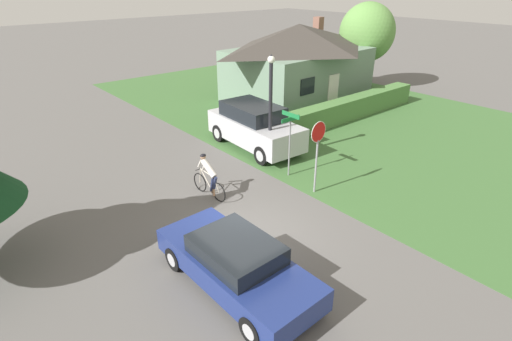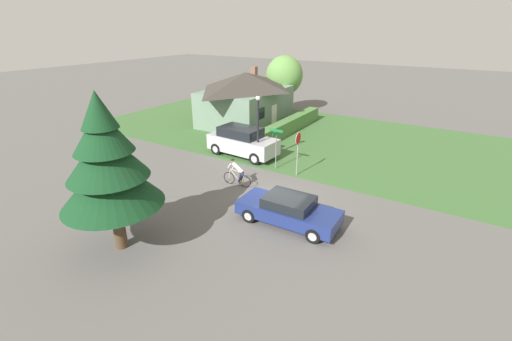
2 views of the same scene
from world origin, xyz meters
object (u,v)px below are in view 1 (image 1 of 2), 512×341
Objects in this scene: sedan_left_lane at (236,264)px; deciduous_tree_right at (367,33)px; cyclist at (209,177)px; parked_suv_right at (255,126)px; street_lamp at (271,102)px; cottage_house at (298,61)px; street_name_sign at (290,133)px; stop_sign at (318,143)px.

sedan_left_lane is 0.82× the size of deciduous_tree_right.
cyclist is 18.24m from deciduous_tree_right.
deciduous_tree_right is (12.81, 3.57, 2.71)m from parked_suv_right.
sedan_left_lane is 1.06× the size of street_lamp.
deciduous_tree_right is (13.25, 5.10, 1.15)m from street_lamp.
cottage_house reaches higher than street_lamp.
street_name_sign is at bearing -105.59° from cyclist.
cyclist is (-11.46, -7.01, -1.60)m from cottage_house.
street_name_sign is (-0.42, -1.58, -0.77)m from street_lamp.
deciduous_tree_right is (19.03, 10.29, 3.04)m from sedan_left_lane.
stop_sign is 0.48× the size of deciduous_tree_right.
street_lamp is 14.24m from deciduous_tree_right.
cottage_house reaches higher than stop_sign.
cottage_house is 8.72m from parked_suv_right.
cyclist is 0.36× the size of parked_suv_right.
cottage_house is 3.37× the size of stop_sign.
street_lamp is (0.65, 3.15, 0.64)m from stop_sign.
street_name_sign is 0.45× the size of deciduous_tree_right.
cottage_house reaches higher than parked_suv_right.
street_name_sign is at bearing -153.97° from deciduous_tree_right.
street_lamp is (5.78, 5.20, 1.89)m from sedan_left_lane.
street_name_sign is at bearing -138.70° from cottage_house.
parked_suv_right reaches higher than sedan_left_lane.
stop_sign reaches higher than parked_suv_right.
deciduous_tree_right reaches higher than cottage_house.
parked_suv_right is at bearing -63.88° from cyclist.
cyclist reaches higher than sedan_left_lane.
parked_suv_right is 2.22m from street_lamp.
cottage_house is 12.49m from stop_sign.
deciduous_tree_right is (16.95, 6.03, 2.96)m from cyclist.
sedan_left_lane is at bearing 149.49° from cyclist.
cottage_house is at bearing -51.17° from sedan_left_lane.
sedan_left_lane is 1.82× the size of street_name_sign.
sedan_left_lane is at bearing -142.05° from cottage_house.
cottage_house is 13.53m from cyclist.
stop_sign reaches higher than cyclist.
street_lamp is at bearing -49.04° from sedan_left_lane.
sedan_left_lane is at bearing 140.19° from parked_suv_right.
parked_suv_right is (4.15, 2.46, 0.25)m from cyclist.
street_lamp is 1.72× the size of street_name_sign.
deciduous_tree_right is (13.89, 8.25, 1.80)m from stop_sign.
parked_suv_right is at bearing -43.79° from sedan_left_lane.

